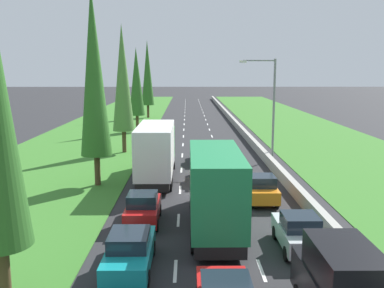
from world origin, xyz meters
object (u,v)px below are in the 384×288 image
at_px(black_van_right_lane, 341,288).
at_px(poplar_tree_fourth, 136,82).
at_px(red_hatchback_left_lane, 143,208).
at_px(poplar_tree_third, 123,78).
at_px(yellow_sedan_centre_lane, 208,170).
at_px(street_light_mast, 270,102).
at_px(teal_sedan_left_lane, 130,251).
at_px(silver_hatchback_right_lane, 298,232).
at_px(orange_hatchback_right_lane, 261,189).
at_px(poplar_tree_second, 94,73).
at_px(white_box_truck_left_lane, 157,151).
at_px(green_box_truck_centre_lane, 214,187).
at_px(white_sedan_centre_lane, 204,153).
at_px(poplar_tree_fifth, 147,73).

bearing_deg(black_van_right_lane, poplar_tree_fourth, 104.42).
xyz_separation_m(red_hatchback_left_lane, poplar_tree_fourth, (-4.25, 34.61, 5.68)).
relative_size(red_hatchback_left_lane, poplar_tree_third, 0.31).
distance_m(yellow_sedan_centre_lane, street_light_mast, 10.18).
height_order(teal_sedan_left_lane, silver_hatchback_right_lane, silver_hatchback_right_lane).
bearing_deg(teal_sedan_left_lane, orange_hatchback_right_lane, 53.11).
distance_m(orange_hatchback_right_lane, street_light_mast, 13.36).
bearing_deg(street_light_mast, orange_hatchback_right_lane, -102.54).
bearing_deg(red_hatchback_left_lane, silver_hatchback_right_lane, -25.26).
height_order(black_van_right_lane, poplar_tree_second, poplar_tree_second).
xyz_separation_m(silver_hatchback_right_lane, poplar_tree_second, (-11.32, 11.20, 7.03)).
bearing_deg(white_box_truck_left_lane, silver_hatchback_right_lane, -60.29).
distance_m(green_box_truck_centre_lane, white_sedan_centre_lane, 16.34).
bearing_deg(yellow_sedan_centre_lane, silver_hatchback_right_lane, -74.22).
distance_m(black_van_right_lane, poplar_tree_second, 21.52).
bearing_deg(black_van_right_lane, yellow_sedan_centre_lane, 100.04).
bearing_deg(street_light_mast, red_hatchback_left_lane, -120.87).
distance_m(teal_sedan_left_lane, green_box_truck_centre_lane, 6.09).
relative_size(silver_hatchback_right_lane, red_hatchback_left_lane, 1.00).
relative_size(yellow_sedan_centre_lane, poplar_tree_third, 0.36).
bearing_deg(silver_hatchback_right_lane, yellow_sedan_centre_lane, 105.78).
relative_size(teal_sedan_left_lane, poplar_tree_fourth, 0.41).
bearing_deg(black_van_right_lane, white_box_truck_left_lane, 110.48).
bearing_deg(red_hatchback_left_lane, white_sedan_centre_lane, 76.37).
height_order(orange_hatchback_right_lane, poplar_tree_third, poplar_tree_third).
bearing_deg(white_sedan_centre_lane, black_van_right_lane, -82.44).
distance_m(white_sedan_centre_lane, poplar_tree_fifth, 37.47).
height_order(black_van_right_lane, poplar_tree_third, poplar_tree_third).
height_order(yellow_sedan_centre_lane, white_box_truck_left_lane, white_box_truck_left_lane).
distance_m(poplar_tree_third, poplar_tree_fourth, 14.59).
bearing_deg(silver_hatchback_right_lane, green_box_truck_centre_lane, 143.08).
bearing_deg(poplar_tree_fifth, black_van_right_lane, -79.38).
bearing_deg(black_van_right_lane, poplar_tree_fifth, 100.62).
xyz_separation_m(black_van_right_lane, poplar_tree_third, (-10.98, 29.59, 5.85)).
distance_m(poplar_tree_second, poplar_tree_third, 12.33).
bearing_deg(poplar_tree_fifth, silver_hatchback_right_lane, -78.00).
bearing_deg(white_box_truck_left_lane, street_light_mast, 35.58).
distance_m(black_van_right_lane, red_hatchback_left_lane, 11.91).
bearing_deg(poplar_tree_third, street_light_mast, -16.35).
xyz_separation_m(teal_sedan_left_lane, poplar_tree_second, (-3.99, 13.11, 7.05)).
relative_size(teal_sedan_left_lane, poplar_tree_fifth, 0.35).
height_order(teal_sedan_left_lane, yellow_sedan_centre_lane, same).
bearing_deg(poplar_tree_second, red_hatchback_left_lane, -62.77).
bearing_deg(white_sedan_centre_lane, yellow_sedan_centre_lane, -89.56).
bearing_deg(orange_hatchback_right_lane, silver_hatchback_right_lane, -86.38).
xyz_separation_m(white_sedan_centre_lane, orange_hatchback_right_lane, (3.11, -11.76, 0.02)).
height_order(poplar_tree_fourth, street_light_mast, poplar_tree_fourth).
bearing_deg(white_box_truck_left_lane, white_sedan_centre_lane, 59.53).
relative_size(white_box_truck_left_lane, poplar_tree_fifth, 0.73).
bearing_deg(red_hatchback_left_lane, poplar_tree_fourth, 97.00).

